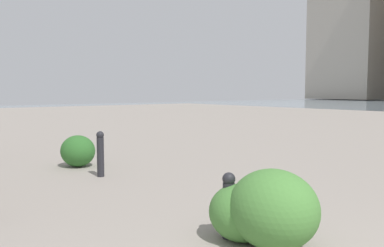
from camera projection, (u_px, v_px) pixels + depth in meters
name	position (u px, v px, depth m)	size (l,w,h in m)	color
building_highrise	(357.00, 15.00, 71.49)	(11.80, 13.48, 29.72)	#B2A899
bollard_near	(229.00, 204.00, 3.96)	(0.13, 0.13, 0.66)	#232328
bollard_mid	(100.00, 153.00, 6.81)	(0.13, 0.13, 0.78)	#232328
shrub_low	(78.00, 151.00, 7.72)	(0.71, 0.64, 0.61)	#2D6628
shrub_round	(273.00, 209.00, 3.71)	(0.88, 0.79, 0.74)	#477F38
shrub_wide	(240.00, 213.00, 3.90)	(0.66, 0.59, 0.56)	#477F38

